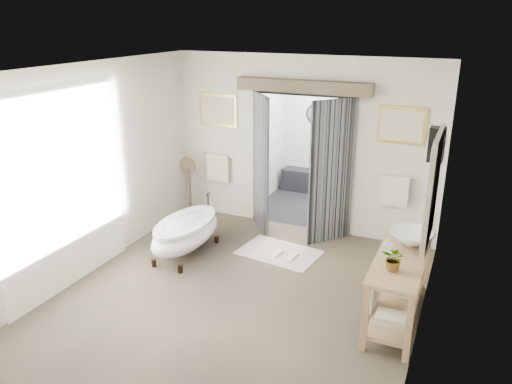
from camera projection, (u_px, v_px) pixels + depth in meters
The scene contains 13 objects.
ground_plane at pixel (237, 296), 6.54m from camera, with size 5.00×5.00×0.00m, color brown.
room_shell at pixel (228, 161), 5.83m from camera, with size 4.52×5.02×2.91m.
shower_room at pixel (327, 155), 9.68m from camera, with size 2.22×2.01×2.51m.
back_wall_dressing at pixel (299, 141), 8.01m from camera, with size 3.82×0.72×2.52m.
clawfoot_tub at pixel (186, 232), 7.56m from camera, with size 0.69×1.55×0.76m.
vanity at pixel (396, 283), 5.86m from camera, with size 0.57×1.60×0.85m.
pedestal_mirror at pixel (189, 192), 8.94m from camera, with size 0.34×0.22×1.13m.
rug at pixel (279, 253), 7.71m from camera, with size 1.20×0.80×0.01m, color beige.
slippers at pixel (284, 255), 7.54m from camera, with size 0.39×0.28×0.05m.
basin at pixel (411, 239), 5.98m from camera, with size 0.53×0.53×0.18m, color white.
plant at pixel (395, 259), 5.38m from camera, with size 0.25×0.22×0.28m, color gray.
soap_bottle_a at pixel (388, 247), 5.74m from camera, with size 0.10×0.10×0.21m, color gray.
soap_bottle_b at pixel (406, 231), 6.23m from camera, with size 0.12×0.12×0.15m, color gray.
Camera 1 is at (2.53, -5.12, 3.47)m, focal length 35.00 mm.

